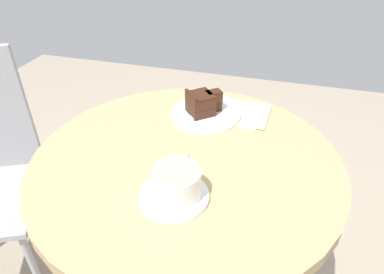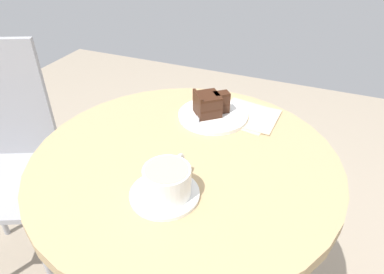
# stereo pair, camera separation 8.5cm
# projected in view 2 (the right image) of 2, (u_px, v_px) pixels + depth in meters

# --- Properties ---
(cafe_table) EXTENTS (0.77, 0.77, 0.76)m
(cafe_table) POSITION_uv_depth(u_px,v_px,m) (185.00, 194.00, 0.92)
(cafe_table) COLOR tan
(cafe_table) RESTS_ON ground
(saucer) EXTENTS (0.15, 0.15, 0.01)m
(saucer) POSITION_uv_depth(u_px,v_px,m) (165.00, 194.00, 0.73)
(saucer) COLOR white
(saucer) RESTS_ON cafe_table
(coffee_cup) EXTENTS (0.14, 0.10, 0.07)m
(coffee_cup) POSITION_uv_depth(u_px,v_px,m) (168.00, 180.00, 0.71)
(coffee_cup) COLOR white
(coffee_cup) RESTS_ON saucer
(teaspoon) EXTENTS (0.09, 0.07, 0.00)m
(teaspoon) POSITION_uv_depth(u_px,v_px,m) (167.00, 178.00, 0.76)
(teaspoon) COLOR #B7B7BC
(teaspoon) RESTS_ON saucer
(cake_plate) EXTENTS (0.20, 0.20, 0.01)m
(cake_plate) POSITION_uv_depth(u_px,v_px,m) (212.00, 115.00, 1.00)
(cake_plate) COLOR white
(cake_plate) RESTS_ON cafe_table
(cake_slice) EXTENTS (0.10, 0.11, 0.07)m
(cake_slice) POSITION_uv_depth(u_px,v_px,m) (209.00, 104.00, 0.98)
(cake_slice) COLOR #422619
(cake_slice) RESTS_ON cake_plate
(fork) EXTENTS (0.14, 0.06, 0.00)m
(fork) POSITION_uv_depth(u_px,v_px,m) (199.00, 106.00, 1.03)
(fork) COLOR #B7B7BC
(fork) RESTS_ON cake_plate
(napkin) EXTENTS (0.19, 0.19, 0.00)m
(napkin) POSITION_uv_depth(u_px,v_px,m) (248.00, 116.00, 1.01)
(napkin) COLOR beige
(napkin) RESTS_ON cafe_table
(cafe_chair) EXTENTS (0.51, 0.51, 0.92)m
(cafe_chair) POSITION_uv_depth(u_px,v_px,m) (0.00, 148.00, 1.24)
(cafe_chair) COLOR #9E9EA3
(cafe_chair) RESTS_ON ground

